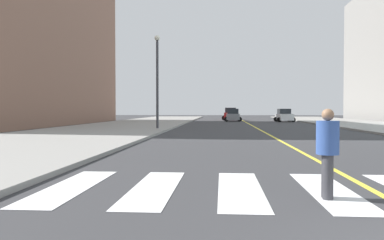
{
  "coord_description": "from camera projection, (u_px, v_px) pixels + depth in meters",
  "views": [
    {
      "loc": [
        -3.08,
        -4.19,
        1.66
      ],
      "look_at": [
        -5.46,
        27.15,
        0.81
      ],
      "focal_mm": 36.86,
      "sensor_mm": 36.0,
      "label": 1
    }
  ],
  "objects": [
    {
      "name": "sidewalk_kerb_west",
      "position": [
        77.0,
        134.0,
        24.84
      ],
      "size": [
        10.0,
        120.0,
        0.15
      ],
      "primitive_type": "cube",
      "color": "gray",
      "rests_on": "ground"
    },
    {
      "name": "crosswalk_paint",
      "position": [
        374.0,
        191.0,
        7.97
      ],
      "size": [
        13.5,
        4.0,
        0.01
      ],
      "color": "silver",
      "rests_on": "ground"
    },
    {
      "name": "lane_divider_paint",
      "position": [
        250.0,
        124.0,
        43.85
      ],
      "size": [
        0.16,
        80.0,
        0.01
      ],
      "primitive_type": "cube",
      "color": "yellow",
      "rests_on": "ground"
    },
    {
      "name": "car_white_nearest",
      "position": [
        284.0,
        116.0,
        52.68
      ],
      "size": [
        2.54,
        3.97,
        1.74
      ],
      "rotation": [
        0.0,
        0.0,
        3.19
      ],
      "color": "silver",
      "rests_on": "ground"
    },
    {
      "name": "car_red_second",
      "position": [
        230.0,
        114.0,
        61.01
      ],
      "size": [
        2.74,
        4.33,
        1.92
      ],
      "rotation": [
        0.0,
        0.0,
        -0.02
      ],
      "color": "red",
      "rests_on": "ground"
    },
    {
      "name": "car_gray_third",
      "position": [
        233.0,
        115.0,
        54.79
      ],
      "size": [
        2.46,
        3.93,
        1.75
      ],
      "rotation": [
        0.0,
        0.0,
        -0.01
      ],
      "color": "slate",
      "rests_on": "ground"
    },
    {
      "name": "pedestrian_crossing",
      "position": [
        328.0,
        149.0,
        7.28
      ],
      "size": [
        0.41,
        0.41,
        1.67
      ],
      "rotation": [
        0.0,
        0.0,
        1.46
      ],
      "color": "#38383D",
      "rests_on": "ground"
    },
    {
      "name": "street_lamp",
      "position": [
        157.0,
        73.0,
        31.59
      ],
      "size": [
        0.44,
        0.44,
        7.45
      ],
      "color": "#38383D",
      "rests_on": "sidewalk_kerb_west"
    }
  ]
}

